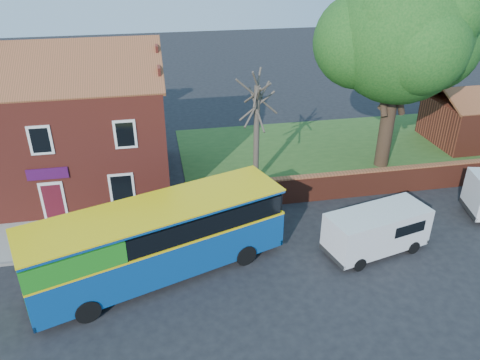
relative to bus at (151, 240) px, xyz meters
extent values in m
plane|color=black|center=(2.11, -2.00, -1.92)|extent=(120.00, 120.00, 0.00)
cube|color=gray|center=(-4.89, 3.75, -1.86)|extent=(18.00, 3.50, 0.12)
cube|color=slate|center=(-4.89, 2.00, -1.85)|extent=(18.00, 0.15, 0.14)
cube|color=#426B28|center=(15.11, 11.00, -1.90)|extent=(26.00, 12.00, 0.04)
cube|color=maroon|center=(-4.89, 9.50, 1.33)|extent=(12.00, 8.00, 6.50)
cube|color=brown|center=(-4.89, 7.50, 5.58)|extent=(12.30, 4.08, 2.16)
cube|color=brown|center=(-4.89, 11.50, 5.58)|extent=(12.30, 4.08, 2.16)
cube|color=black|center=(-4.89, 5.47, 2.68)|extent=(1.10, 0.06, 1.50)
cube|color=#4C0F19|center=(-4.89, 5.45, -0.82)|extent=(0.95, 0.04, 2.10)
cube|color=silver|center=(-4.89, 5.47, -0.77)|extent=(1.20, 0.06, 2.30)
cube|color=#3D0E3E|center=(-4.89, 5.44, 0.88)|extent=(2.00, 0.06, 0.60)
cube|color=maroon|center=(15.11, 5.00, -1.17)|extent=(22.00, 0.30, 1.50)
cube|color=brown|center=(15.11, 5.00, -0.37)|extent=(22.00, 0.38, 0.10)
cube|color=navy|center=(0.34, 0.12, -0.65)|extent=(11.40, 6.26, 1.76)
cube|color=yellow|center=(0.34, 0.12, 0.23)|extent=(11.42, 6.28, 0.10)
cube|color=black|center=(0.34, 0.12, 0.76)|extent=(10.98, 6.13, 0.88)
cube|color=#21881D|center=(-3.12, -1.08, 0.76)|extent=(4.49, 3.90, 0.94)
cube|color=navy|center=(0.34, 0.12, 1.36)|extent=(11.40, 6.26, 0.14)
cube|color=yellow|center=(0.34, 0.12, 1.44)|extent=(11.45, 6.31, 0.06)
cylinder|color=black|center=(-2.59, -2.28, -1.42)|extent=(1.04, 0.59, 1.00)
cylinder|color=black|center=(-3.44, 0.19, -1.42)|extent=(1.04, 0.59, 1.00)
cylinder|color=black|center=(4.13, 0.05, -1.42)|extent=(1.04, 0.59, 1.00)
cylinder|color=black|center=(3.27, 2.52, -1.42)|extent=(1.04, 0.59, 1.00)
cube|color=silver|center=(10.34, -0.11, -0.71)|extent=(5.18, 3.03, 1.85)
cube|color=black|center=(12.46, 0.40, -0.41)|extent=(0.46, 1.63, 0.73)
cube|color=black|center=(12.66, 0.45, -1.53)|extent=(0.55, 1.91, 0.23)
cylinder|color=black|center=(9.04, -1.36, -1.60)|extent=(0.68, 0.36, 0.64)
cylinder|color=black|center=(8.61, 0.42, -1.60)|extent=(0.68, 0.36, 0.64)
cylinder|color=black|center=(12.06, -0.63, -1.60)|extent=(0.68, 0.36, 0.64)
cylinder|color=black|center=(11.64, 1.14, -1.60)|extent=(0.68, 0.36, 0.64)
cylinder|color=black|center=(17.73, 2.58, -1.56)|extent=(0.75, 0.38, 0.72)
cylinder|color=black|center=(14.89, 8.51, 0.63)|extent=(0.89, 0.89, 5.10)
sphere|color=#346B21|center=(14.89, 8.51, 6.39)|extent=(7.98, 7.98, 7.98)
sphere|color=#346B21|center=(17.22, 8.95, 5.73)|extent=(5.76, 5.76, 5.76)
sphere|color=#346B21|center=(12.78, 9.17, 5.95)|extent=(5.54, 5.54, 5.54)
cylinder|color=#4C4238|center=(6.36, 7.88, 1.07)|extent=(0.34, 0.34, 5.98)
cylinder|color=#4C4238|center=(6.36, 7.88, 3.20)|extent=(0.35, 2.92, 2.35)
cylinder|color=#4C4238|center=(6.36, 7.88, 2.99)|extent=(1.52, 2.15, 2.15)
cylinder|color=#4C4238|center=(6.36, 7.88, 3.41)|extent=(2.45, 1.12, 2.38)
camera|label=1|loc=(0.63, -16.77, 11.50)|focal=35.00mm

